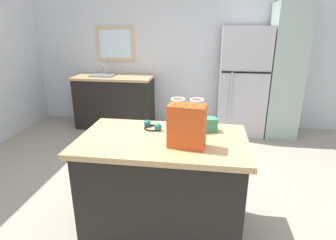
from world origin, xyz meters
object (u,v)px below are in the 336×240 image
Objects in this scene: small_box at (207,125)px; bottle at (184,121)px; kitchen_island at (163,185)px; ear_defenders at (153,126)px; shopping_bag at (187,126)px; refrigerator at (242,82)px; tall_cabinet at (284,73)px.

bottle reaches higher than small_box.
bottle is (0.16, 0.15, 0.53)m from kitchen_island.
ear_defenders is (-0.47, -0.01, -0.04)m from small_box.
small_box is at bearing 16.25° from bottle.
shopping_bag is 0.48m from ear_defenders.
shopping_bag reaches higher than small_box.
small_box reaches higher than kitchen_island.
small_box is at bearing 30.45° from kitchen_island.
refrigerator is at bearing 75.43° from shopping_bag.
kitchen_island is at bearing -136.77° from bottle.
small_box is (-1.16, -2.29, -0.09)m from tall_cabinet.
small_box is at bearing -116.77° from tall_cabinet.
tall_cabinet is 2.71m from bottle.
shopping_bag is at bearing -81.72° from bottle.
refrigerator is 0.84× the size of tall_cabinet.
refrigerator is at bearing 72.85° from bottle.
refrigerator is at bearing 66.42° from ear_defenders.
bottle reaches higher than ear_defenders.
tall_cabinet is 13.54× the size of small_box.
refrigerator is 2.73m from shopping_bag.
kitchen_island is at bearing -58.53° from ear_defenders.
tall_cabinet is at bearing 63.23° from small_box.
tall_cabinet reaches higher than bottle.
refrigerator reaches higher than small_box.
small_box reaches higher than ear_defenders.
kitchen_island is 2.68m from refrigerator.
refrigerator is 2.51m from ear_defenders.
shopping_bag is 0.29m from bottle.
shopping_bag is (0.20, -0.13, 0.59)m from kitchen_island.
shopping_bag is at bearing -33.46° from kitchen_island.
kitchen_island is 0.57m from bottle.
shopping_bag is 0.38m from small_box.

